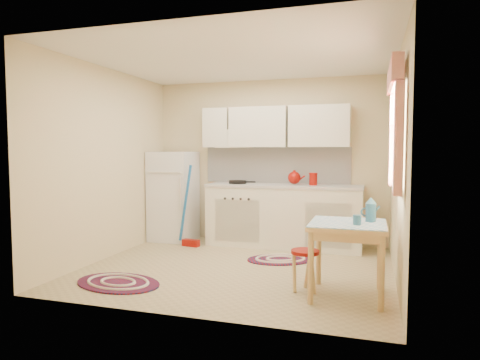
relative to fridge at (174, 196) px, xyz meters
name	(u,v)px	position (x,y,z in m)	size (l,w,h in m)	color
room_shell	(255,136)	(1.61, -1.01, 0.90)	(3.64, 3.60, 2.52)	tan
fridge	(174,196)	(0.00, 0.00, 0.00)	(0.65, 0.60, 1.40)	white
broom	(191,206)	(0.45, -0.35, -0.10)	(0.28, 0.12, 1.20)	#1B62AD
base_cabinets	(284,217)	(1.76, 0.05, -0.26)	(2.25, 0.60, 0.88)	silver
countertop	(284,186)	(1.76, 0.05, 0.20)	(2.27, 0.62, 0.04)	#B0AEA7
frying_pan	(237,182)	(1.06, 0.00, 0.24)	(0.26, 0.26, 0.05)	black
red_kettle	(294,178)	(1.91, 0.05, 0.32)	(0.21, 0.18, 0.21)	#860B04
red_canister	(313,180)	(2.19, 0.05, 0.30)	(0.11, 0.11, 0.16)	#860B04
table	(347,260)	(2.78, -1.91, -0.34)	(0.72, 0.72, 0.72)	#DBB36D
stool	(305,271)	(2.37, -1.87, -0.49)	(0.28, 0.28, 0.42)	#860B04
coffee_pot	(371,210)	(2.99, -1.79, 0.14)	(0.12, 0.11, 0.25)	#2D6789
mug	(357,220)	(2.87, -2.01, 0.07)	(0.08, 0.08, 0.10)	#2D6789
rug_center	(280,259)	(1.88, -0.75, -0.69)	(0.86, 0.58, 0.02)	maroon
rug_left	(118,283)	(0.42, -2.22, -0.69)	(0.98, 0.66, 0.02)	maroon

